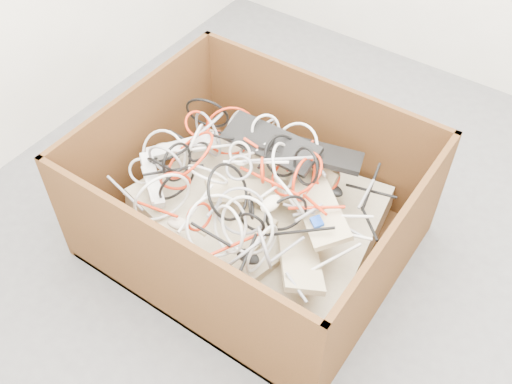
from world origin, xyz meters
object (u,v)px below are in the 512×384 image
Objects in this scene: power_strip_left at (181,148)px; vga_plug at (317,222)px; power_strip_right at (152,180)px; cardboard_box at (250,218)px.

vga_plug is at bearing -41.11° from power_strip_left.
power_strip_left is at bearing -149.95° from vga_plug.
vga_plug is (0.68, 0.16, 0.04)m from power_strip_right.
power_strip_left is (-0.36, 0.01, 0.21)m from cardboard_box.
power_strip_left is at bearing 178.64° from cardboard_box.
power_strip_left reaches higher than vga_plug.
cardboard_box is at bearing -39.47° from power_strip_left.
power_strip_left is 6.80× the size of vga_plug.
power_strip_right is 5.81× the size of vga_plug.
power_strip_right is at bearing -151.62° from cardboard_box.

